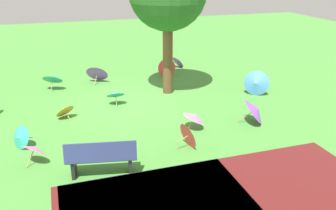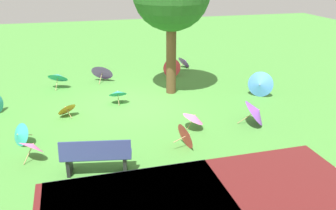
{
  "view_description": "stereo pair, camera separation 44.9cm",
  "coord_description": "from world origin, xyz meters",
  "px_view_note": "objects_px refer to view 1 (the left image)",
  "views": [
    {
      "loc": [
        2.41,
        11.5,
        4.58
      ],
      "look_at": [
        -0.59,
        1.85,
        0.6
      ],
      "focal_mm": 38.77,
      "sensor_mm": 36.0,
      "label": 1
    },
    {
      "loc": [
        1.98,
        11.63,
        4.58
      ],
      "look_at": [
        -0.59,
        1.85,
        0.6
      ],
      "focal_mm": 38.77,
      "sensor_mm": 36.0,
      "label": 2
    }
  ],
  "objects_px": {
    "parasol_pink_2": "(34,149)",
    "parasol_orange_0": "(64,110)",
    "parasol_teal_1": "(19,137)",
    "park_bench": "(101,158)",
    "parasol_teal_7": "(53,78)",
    "parasol_purple_0": "(97,72)",
    "parasol_blue_0": "(256,83)",
    "parasol_purple_1": "(256,110)",
    "parasol_teal_2": "(115,94)",
    "parasol_red_2": "(190,135)",
    "parasol_purple_5": "(179,61)",
    "parasol_red_0": "(166,68)",
    "parasol_pink_0": "(194,117)"
  },
  "relations": [
    {
      "from": "parasol_pink_2",
      "to": "parasol_teal_7",
      "type": "bearing_deg",
      "value": -95.21
    },
    {
      "from": "parasol_purple_0",
      "to": "parasol_red_0",
      "type": "distance_m",
      "value": 2.89
    },
    {
      "from": "parasol_teal_2",
      "to": "parasol_teal_7",
      "type": "bearing_deg",
      "value": -48.35
    },
    {
      "from": "parasol_pink_2",
      "to": "parasol_teal_1",
      "type": "distance_m",
      "value": 1.0
    },
    {
      "from": "parasol_teal_1",
      "to": "parasol_pink_0",
      "type": "bearing_deg",
      "value": 177.33
    },
    {
      "from": "park_bench",
      "to": "parasol_teal_7",
      "type": "distance_m",
      "value": 6.74
    },
    {
      "from": "parasol_pink_2",
      "to": "parasol_purple_5",
      "type": "height_order",
      "value": "parasol_pink_2"
    },
    {
      "from": "parasol_purple_0",
      "to": "parasol_red_2",
      "type": "distance_m",
      "value": 6.64
    },
    {
      "from": "parasol_teal_2",
      "to": "parasol_purple_5",
      "type": "xyz_separation_m",
      "value": [
        -3.61,
        -3.85,
        -0.1
      ]
    },
    {
      "from": "parasol_purple_0",
      "to": "parasol_purple_5",
      "type": "xyz_separation_m",
      "value": [
        -3.88,
        -1.1,
        -0.12
      ]
    },
    {
      "from": "parasol_teal_2",
      "to": "parasol_purple_5",
      "type": "bearing_deg",
      "value": -133.18
    },
    {
      "from": "parasol_teal_1",
      "to": "parasol_red_2",
      "type": "height_order",
      "value": "parasol_red_2"
    },
    {
      "from": "parasol_pink_2",
      "to": "parasol_orange_0",
      "type": "bearing_deg",
      "value": -106.88
    },
    {
      "from": "parasol_pink_0",
      "to": "parasol_blue_0",
      "type": "height_order",
      "value": "parasol_blue_0"
    },
    {
      "from": "parasol_orange_0",
      "to": "parasol_red_0",
      "type": "height_order",
      "value": "parasol_red_0"
    },
    {
      "from": "parasol_purple_0",
      "to": "parasol_blue_0",
      "type": "relative_size",
      "value": 1.14
    },
    {
      "from": "parasol_purple_0",
      "to": "parasol_teal_2",
      "type": "bearing_deg",
      "value": 95.64
    },
    {
      "from": "parasol_pink_2",
      "to": "park_bench",
      "type": "bearing_deg",
      "value": 144.11
    },
    {
      "from": "parasol_purple_0",
      "to": "parasol_red_0",
      "type": "xyz_separation_m",
      "value": [
        -2.89,
        0.15,
        -0.02
      ]
    },
    {
      "from": "parasol_purple_1",
      "to": "parasol_red_0",
      "type": "height_order",
      "value": "parasol_purple_1"
    },
    {
      "from": "parasol_blue_0",
      "to": "parasol_red_2",
      "type": "distance_m",
      "value": 4.84
    },
    {
      "from": "parasol_blue_0",
      "to": "parasol_teal_2",
      "type": "xyz_separation_m",
      "value": [
        5.08,
        -0.62,
        -0.07
      ]
    },
    {
      "from": "parasol_orange_0",
      "to": "parasol_red_0",
      "type": "relative_size",
      "value": 0.86
    },
    {
      "from": "park_bench",
      "to": "parasol_teal_1",
      "type": "bearing_deg",
      "value": -46.35
    },
    {
      "from": "parasol_teal_2",
      "to": "parasol_red_0",
      "type": "bearing_deg",
      "value": -135.19
    },
    {
      "from": "parasol_teal_1",
      "to": "parasol_teal_7",
      "type": "height_order",
      "value": "parasol_teal_7"
    },
    {
      "from": "parasol_purple_0",
      "to": "parasol_purple_5",
      "type": "height_order",
      "value": "parasol_purple_0"
    },
    {
      "from": "parasol_red_2",
      "to": "parasol_teal_7",
      "type": "height_order",
      "value": "parasol_teal_7"
    },
    {
      "from": "park_bench",
      "to": "parasol_teal_2",
      "type": "relative_size",
      "value": 2.67
    },
    {
      "from": "park_bench",
      "to": "parasol_pink_2",
      "type": "height_order",
      "value": "park_bench"
    },
    {
      "from": "parasol_blue_0",
      "to": "parasol_teal_1",
      "type": "height_order",
      "value": "parasol_blue_0"
    },
    {
      "from": "parasol_orange_0",
      "to": "parasol_purple_1",
      "type": "height_order",
      "value": "parasol_purple_1"
    },
    {
      "from": "parasol_teal_1",
      "to": "parasol_purple_5",
      "type": "relative_size",
      "value": 0.9
    },
    {
      "from": "parasol_purple_0",
      "to": "parasol_pink_2",
      "type": "relative_size",
      "value": 1.27
    },
    {
      "from": "parasol_blue_0",
      "to": "parasol_purple_1",
      "type": "relative_size",
      "value": 0.89
    },
    {
      "from": "park_bench",
      "to": "parasol_purple_1",
      "type": "relative_size",
      "value": 1.53
    },
    {
      "from": "parasol_pink_0",
      "to": "parasol_purple_1",
      "type": "xyz_separation_m",
      "value": [
        -1.9,
        0.19,
        0.06
      ]
    },
    {
      "from": "parasol_orange_0",
      "to": "parasol_red_2",
      "type": "relative_size",
      "value": 1.01
    },
    {
      "from": "parasol_teal_1",
      "to": "parasol_red_0",
      "type": "xyz_separation_m",
      "value": [
        -5.55,
        -5.02,
        0.09
      ]
    },
    {
      "from": "parasol_orange_0",
      "to": "parasol_teal_2",
      "type": "bearing_deg",
      "value": -157.6
    },
    {
      "from": "parasol_pink_2",
      "to": "parasol_teal_1",
      "type": "bearing_deg",
      "value": -65.8
    },
    {
      "from": "parasol_red_0",
      "to": "parasol_teal_7",
      "type": "distance_m",
      "value": 4.64
    },
    {
      "from": "parasol_teal_1",
      "to": "parasol_red_2",
      "type": "xyz_separation_m",
      "value": [
        -4.29,
        1.27,
        0.05
      ]
    },
    {
      "from": "park_bench",
      "to": "parasol_purple_0",
      "type": "height_order",
      "value": "park_bench"
    },
    {
      "from": "parasol_pink_0",
      "to": "park_bench",
      "type": "bearing_deg",
      "value": 30.85
    },
    {
      "from": "parasol_purple_1",
      "to": "parasol_teal_2",
      "type": "xyz_separation_m",
      "value": [
        3.79,
        -2.84,
        -0.05
      ]
    },
    {
      "from": "parasol_teal_2",
      "to": "parasol_purple_5",
      "type": "relative_size",
      "value": 0.8
    },
    {
      "from": "parasol_teal_1",
      "to": "park_bench",
      "type": "bearing_deg",
      "value": 133.65
    },
    {
      "from": "parasol_pink_0",
      "to": "parasol_pink_2",
      "type": "xyz_separation_m",
      "value": [
        4.41,
        0.68,
        0.0
      ]
    },
    {
      "from": "parasol_teal_1",
      "to": "parasol_teal_2",
      "type": "height_order",
      "value": "parasol_teal_1"
    }
  ]
}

